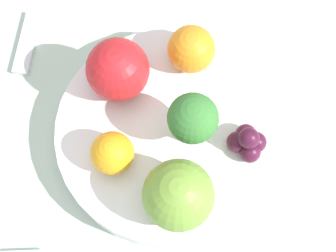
# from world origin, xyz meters

# --- Properties ---
(ground_plane) EXTENTS (6.00, 6.00, 0.00)m
(ground_plane) POSITION_xyz_m (0.00, 0.00, 0.00)
(ground_plane) COLOR gray
(table_surface) EXTENTS (1.20, 1.20, 0.02)m
(table_surface) POSITION_xyz_m (0.00, 0.00, 0.01)
(table_surface) COLOR #B2C6B2
(table_surface) RESTS_ON ground_plane
(bowl) EXTENTS (0.21, 0.21, 0.03)m
(bowl) POSITION_xyz_m (0.00, 0.00, 0.03)
(bowl) COLOR white
(bowl) RESTS_ON table_surface
(broccoli) EXTENTS (0.04, 0.04, 0.07)m
(broccoli) POSITION_xyz_m (0.02, -0.01, 0.09)
(broccoli) COLOR #99C17A
(broccoli) RESTS_ON bowl
(apple_red) EXTENTS (0.06, 0.06, 0.06)m
(apple_red) POSITION_xyz_m (-0.04, 0.05, 0.08)
(apple_red) COLOR red
(apple_red) RESTS_ON bowl
(apple_green) EXTENTS (0.06, 0.06, 0.06)m
(apple_green) POSITION_xyz_m (0.00, -0.07, 0.08)
(apple_green) COLOR olive
(apple_green) RESTS_ON bowl
(orange_front) EXTENTS (0.04, 0.04, 0.04)m
(orange_front) POSITION_xyz_m (0.03, 0.07, 0.07)
(orange_front) COLOR orange
(orange_front) RESTS_ON bowl
(orange_back) EXTENTS (0.04, 0.04, 0.04)m
(orange_back) POSITION_xyz_m (-0.05, -0.02, 0.07)
(orange_back) COLOR orange
(orange_back) RESTS_ON bowl
(grape_cluster) EXTENTS (0.04, 0.04, 0.03)m
(grape_cluster) POSITION_xyz_m (0.07, -0.02, 0.06)
(grape_cluster) COLOR #47142D
(grape_cluster) RESTS_ON bowl
(spoon) EXTENTS (0.03, 0.07, 0.01)m
(spoon) POSITION_xyz_m (-0.13, 0.12, 0.02)
(spoon) COLOR silver
(spoon) RESTS_ON table_surface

